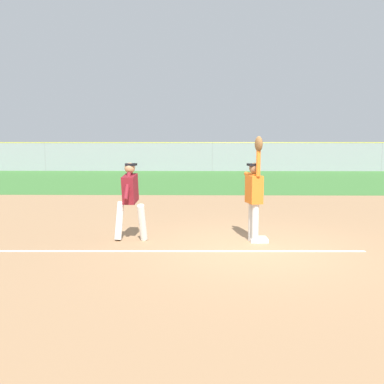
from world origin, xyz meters
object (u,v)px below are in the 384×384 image
(baseball, at_px, (250,167))
(parked_car_white, at_px, (74,161))
(fielder, at_px, (254,191))
(parked_car_tan, at_px, (226,161))
(parked_car_black, at_px, (373,161))
(first_base, at_px, (258,239))
(runner, at_px, (130,196))
(parked_car_red, at_px, (147,161))
(parked_car_green, at_px, (301,161))

(baseball, relative_size, parked_car_white, 0.02)
(fielder, xyz_separation_m, baseball, (-0.06, 0.25, 0.51))
(parked_car_tan, bearing_deg, parked_car_black, 3.95)
(parked_car_black, bearing_deg, baseball, -120.38)
(first_base, relative_size, baseball, 5.14)
(runner, xyz_separation_m, parked_car_red, (-2.85, 25.64, -0.32))
(runner, bearing_deg, parked_car_white, 114.95)
(parked_car_tan, bearing_deg, parked_car_red, -178.09)
(first_base, distance_m, parked_car_white, 28.80)
(parked_car_red, bearing_deg, first_base, -79.39)
(runner, distance_m, baseball, 2.71)
(parked_car_black, bearing_deg, fielder, -120.05)
(fielder, relative_size, parked_car_tan, 0.51)
(parked_car_black, bearing_deg, first_base, -119.89)
(first_base, distance_m, parked_car_tan, 25.67)
(fielder, height_order, parked_car_tan, fielder)
(parked_car_white, bearing_deg, fielder, -60.74)
(parked_car_white, height_order, parked_car_black, same)
(fielder, relative_size, baseball, 30.81)
(first_base, distance_m, baseball, 1.61)
(parked_car_red, relative_size, parked_car_tan, 1.00)
(fielder, relative_size, runner, 1.33)
(first_base, xyz_separation_m, parked_car_green, (7.23, 25.60, 0.63))
(baseball, height_order, parked_car_black, baseball)
(parked_car_red, bearing_deg, parked_car_green, -2.07)
(parked_car_red, bearing_deg, parked_car_black, -0.60)
(runner, distance_m, parked_car_green, 27.49)
(first_base, relative_size, parked_car_black, 0.08)
(first_base, bearing_deg, parked_car_black, 62.80)
(baseball, relative_size, parked_car_green, 0.02)
(parked_car_red, bearing_deg, runner, -85.47)
(parked_car_green, bearing_deg, first_base, -100.40)
(first_base, height_order, runner, runner)
(fielder, xyz_separation_m, parked_car_black, (13.51, 26.11, -0.45))
(runner, xyz_separation_m, baseball, (2.63, 0.18, 0.63))
(baseball, distance_m, parked_car_green, 26.48)
(fielder, distance_m, parked_car_black, 29.41)
(runner, relative_size, parked_car_black, 0.38)
(first_base, distance_m, runner, 2.96)
(parked_car_red, bearing_deg, parked_car_white, 173.85)
(first_base, relative_size, parked_car_green, 0.08)
(parked_car_black, bearing_deg, runner, -124.57)
(parked_car_tan, height_order, parked_car_green, same)
(runner, relative_size, baseball, 23.24)
(fielder, bearing_deg, parked_car_red, -91.11)
(first_base, xyz_separation_m, runner, (-2.80, 0.01, 0.96))
(runner, height_order, parked_car_black, runner)
(runner, bearing_deg, parked_car_black, 63.53)
(fielder, relative_size, parked_car_black, 0.51)
(parked_car_red, relative_size, parked_car_black, 0.99)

